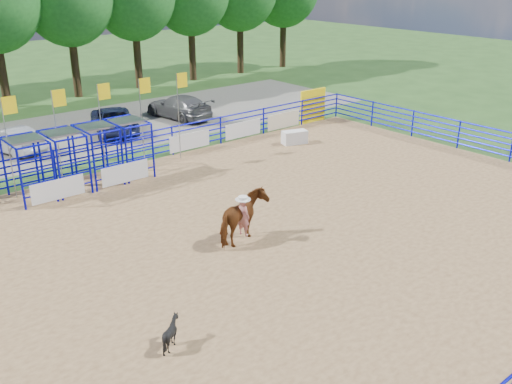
% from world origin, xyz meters
% --- Properties ---
extents(ground, '(120.00, 120.00, 0.00)m').
position_xyz_m(ground, '(0.00, 0.00, 0.00)').
color(ground, '#355C25').
rests_on(ground, ground).
extents(arena_dirt, '(30.00, 20.00, 0.02)m').
position_xyz_m(arena_dirt, '(0.00, 0.00, 0.01)').
color(arena_dirt, '#A47F52').
rests_on(arena_dirt, ground).
extents(gravel_strip, '(40.00, 10.00, 0.01)m').
position_xyz_m(gravel_strip, '(0.00, 17.00, 0.01)').
color(gravel_strip, slate).
rests_on(gravel_strip, ground).
extents(announcer_table, '(1.45, 0.98, 0.71)m').
position_xyz_m(announcer_table, '(9.03, 7.47, 0.37)').
color(announcer_table, white).
rests_on(announcer_table, arena_dirt).
extents(horse_and_rider, '(2.31, 1.61, 2.37)m').
position_xyz_m(horse_and_rider, '(-0.29, 0.19, 0.96)').
color(horse_and_rider, brown).
rests_on(horse_and_rider, arena_dirt).
extents(calf, '(0.79, 0.72, 0.80)m').
position_xyz_m(calf, '(-5.33, -3.22, 0.42)').
color(calf, black).
rests_on(calf, arena_dirt).
extents(car_b, '(2.48, 4.19, 1.31)m').
position_xyz_m(car_b, '(-3.08, 15.66, 0.66)').
color(car_b, '#96999E').
rests_on(car_b, gravel_strip).
extents(car_c, '(3.59, 5.24, 1.33)m').
position_xyz_m(car_c, '(2.60, 15.50, 0.68)').
color(car_c, '#151A36').
rests_on(car_c, gravel_strip).
extents(car_d, '(2.51, 5.07, 1.42)m').
position_xyz_m(car_d, '(7.29, 16.13, 0.72)').
color(car_d, '#505052').
rests_on(car_d, gravel_strip).
extents(perimeter_fence, '(30.10, 20.10, 1.50)m').
position_xyz_m(perimeter_fence, '(0.00, 0.00, 0.75)').
color(perimeter_fence, '#080ABD').
rests_on(perimeter_fence, ground).
extents(chute_assembly, '(19.32, 2.41, 4.20)m').
position_xyz_m(chute_assembly, '(-1.90, 8.84, 1.26)').
color(chute_assembly, '#080ABD').
rests_on(chute_assembly, ground).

